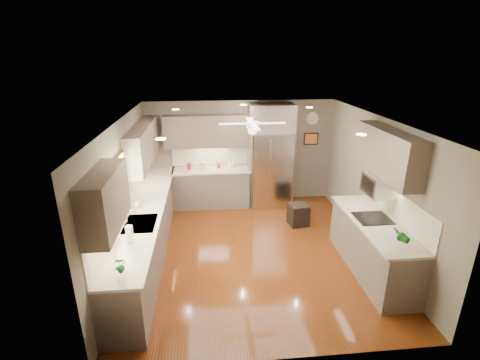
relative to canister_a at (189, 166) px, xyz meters
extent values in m
plane|color=#451A09|center=(1.25, -2.22, -1.02)|extent=(5.00, 5.00, 0.00)
plane|color=white|center=(1.25, -2.22, 1.48)|extent=(5.00, 5.00, 0.00)
plane|color=#6A5F51|center=(1.25, 0.28, 0.23)|extent=(4.50, 0.00, 4.50)
plane|color=#6A5F51|center=(1.25, -4.72, 0.23)|extent=(4.50, 0.00, 4.50)
plane|color=#6A5F51|center=(-1.00, -2.22, 0.23)|extent=(0.00, 5.00, 5.00)
plane|color=#6A5F51|center=(3.50, -2.22, 0.23)|extent=(0.00, 5.00, 5.00)
cylinder|color=maroon|center=(0.00, 0.00, 0.00)|extent=(0.13, 0.13, 0.15)
cylinder|color=silver|center=(0.28, 0.00, -0.01)|extent=(0.10, 0.10, 0.14)
cylinder|color=beige|center=(0.37, -0.03, 0.01)|extent=(0.14, 0.14, 0.18)
cylinder|color=maroon|center=(0.70, 0.03, -0.02)|extent=(0.09, 0.09, 0.12)
imported|color=white|center=(-0.82, -2.11, 0.01)|extent=(0.08, 0.08, 0.17)
imported|color=#1C631C|center=(-0.69, -4.13, 0.07)|extent=(0.18, 0.14, 0.30)
imported|color=#1C631C|center=(3.14, -3.78, 0.08)|extent=(0.21, 0.18, 0.32)
imported|color=beige|center=(1.00, 0.00, -0.05)|extent=(0.27, 0.27, 0.05)
cube|color=brown|center=(-0.70, -2.07, -0.57)|extent=(0.60, 4.70, 0.90)
cube|color=#C0B89A|center=(-0.69, -2.07, -0.10)|extent=(0.65, 4.70, 0.04)
cube|color=beige|center=(-0.99, -2.07, 0.18)|extent=(0.02, 4.70, 0.50)
cube|color=brown|center=(0.52, -0.02, -0.57)|extent=(1.85, 0.60, 0.90)
cube|color=#C0B89A|center=(0.52, -0.04, -0.10)|extent=(1.85, 0.65, 0.04)
cube|color=beige|center=(0.52, 0.27, 0.18)|extent=(1.85, 0.02, 0.50)
cube|color=brown|center=(-0.84, -3.82, 0.81)|extent=(0.33, 1.20, 0.75)
cube|color=brown|center=(-0.84, -0.92, 0.81)|extent=(0.33, 2.40, 0.75)
cube|color=brown|center=(0.52, 0.11, 0.81)|extent=(2.15, 0.33, 0.75)
cube|color=brown|center=(3.33, -2.77, 1.01)|extent=(0.33, 1.70, 0.75)
cube|color=#BFF2B2|center=(-0.99, -2.72, 0.53)|extent=(0.01, 1.00, 0.80)
cube|color=brown|center=(-0.96, -2.72, 0.96)|extent=(0.05, 1.12, 0.06)
cube|color=brown|center=(-0.96, -2.72, 0.10)|extent=(0.05, 1.12, 0.06)
cube|color=brown|center=(-0.96, -3.25, 0.53)|extent=(0.05, 0.06, 0.80)
cube|color=brown|center=(-0.96, -2.19, 0.53)|extent=(0.05, 0.06, 0.80)
cube|color=silver|center=(-0.68, -2.72, -0.09)|extent=(0.50, 0.70, 0.03)
cube|color=#262626|center=(-0.68, -2.72, -0.13)|extent=(0.44, 0.62, 0.05)
cylinder|color=silver|center=(-0.88, -2.72, 0.03)|extent=(0.02, 0.02, 0.24)
cylinder|color=silver|center=(-0.82, -2.72, 0.15)|extent=(0.16, 0.02, 0.02)
cube|color=silver|center=(1.95, -0.08, -0.11)|extent=(0.92, 0.72, 1.82)
cube|color=black|center=(1.95, -0.42, -0.36)|extent=(0.88, 0.02, 0.02)
cube|color=black|center=(1.95, -0.43, 0.23)|extent=(0.01, 0.02, 1.00)
cylinder|color=silver|center=(1.87, -0.46, 0.23)|extent=(0.02, 0.02, 0.90)
cylinder|color=silver|center=(2.03, -0.46, 0.23)|extent=(0.02, 0.02, 0.90)
cube|color=brown|center=(1.95, -0.02, 1.12)|extent=(1.04, 0.60, 0.63)
cube|color=brown|center=(1.45, -0.02, -0.11)|extent=(0.06, 0.60, 1.82)
cube|color=brown|center=(2.45, -0.02, -0.11)|extent=(0.06, 0.60, 1.82)
cube|color=brown|center=(3.17, -3.02, -0.57)|extent=(0.65, 2.20, 0.90)
cube|color=#C0B89A|center=(3.16, -3.02, -0.10)|extent=(0.70, 2.20, 0.04)
cube|color=beige|center=(3.49, -3.02, 0.18)|extent=(0.02, 2.20, 0.50)
cube|color=black|center=(3.16, -2.92, -0.08)|extent=(0.56, 0.52, 0.01)
cube|color=silver|center=(3.28, -2.77, 0.46)|extent=(0.42, 0.55, 0.34)
cube|color=black|center=(3.07, -2.77, 0.46)|extent=(0.02, 0.40, 0.26)
cylinder|color=white|center=(1.25, -1.92, 1.44)|extent=(0.03, 0.03, 0.08)
cylinder|color=white|center=(1.25, -1.92, 1.34)|extent=(0.22, 0.22, 0.10)
sphere|color=white|center=(1.25, -1.92, 1.24)|extent=(0.16, 0.16, 0.16)
cube|color=white|center=(1.60, -1.92, 1.36)|extent=(0.48, 0.11, 0.01)
cube|color=white|center=(1.25, -1.57, 1.36)|extent=(0.11, 0.48, 0.01)
cube|color=white|center=(0.90, -1.92, 1.36)|extent=(0.48, 0.11, 0.01)
cube|color=white|center=(1.25, -2.27, 1.36)|extent=(0.11, 0.48, 0.01)
cylinder|color=white|center=(-0.15, -0.92, 1.47)|extent=(0.14, 0.14, 0.01)
cylinder|color=white|center=(2.55, -0.92, 1.47)|extent=(0.14, 0.14, 0.01)
cylinder|color=white|center=(-0.15, -3.42, 1.47)|extent=(0.14, 0.14, 0.01)
cylinder|color=white|center=(2.55, -3.42, 1.47)|extent=(0.14, 0.14, 0.01)
cylinder|color=white|center=(1.25, -0.42, 1.47)|extent=(0.14, 0.14, 0.01)
cylinder|color=white|center=(3.00, 0.26, 1.03)|extent=(0.30, 0.03, 0.30)
cylinder|color=silver|center=(3.00, 0.25, 1.03)|extent=(0.29, 0.00, 0.29)
cube|color=black|center=(3.00, 0.26, 0.53)|extent=(0.36, 0.03, 0.30)
cube|color=#CD6A29|center=(3.00, 0.24, 0.53)|extent=(0.30, 0.01, 0.24)
cube|color=black|center=(2.36, -1.24, -0.79)|extent=(0.44, 0.44, 0.44)
cube|color=black|center=(2.36, -1.24, -0.56)|extent=(0.42, 0.42, 0.03)
cylinder|color=white|center=(-0.72, -3.33, 0.06)|extent=(0.11, 0.11, 0.25)
cylinder|color=silver|center=(-0.72, -3.33, 0.07)|extent=(0.02, 0.02, 0.27)
camera|label=1|loc=(0.44, -7.91, 2.53)|focal=26.00mm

